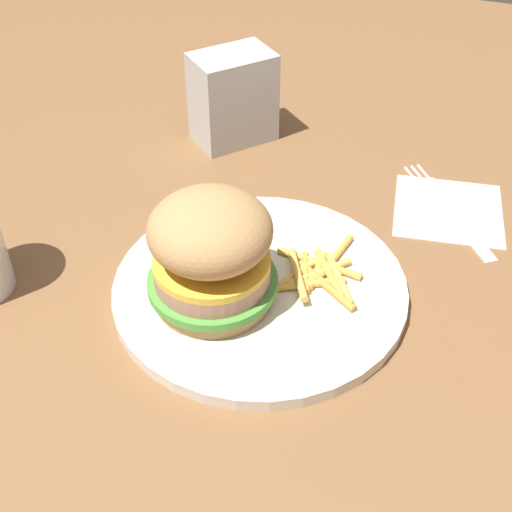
% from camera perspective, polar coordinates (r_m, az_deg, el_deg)
% --- Properties ---
extents(ground_plane, '(1.60, 1.60, 0.00)m').
position_cam_1_polar(ground_plane, '(0.63, 0.32, -3.02)').
color(ground_plane, brown).
extents(plate, '(0.26, 0.26, 0.01)m').
position_cam_1_polar(plate, '(0.63, -0.00, -2.49)').
color(plate, silver).
rests_on(plate, ground_plane).
extents(sandwich, '(0.11, 0.11, 0.10)m').
position_cam_1_polar(sandwich, '(0.58, -3.71, 0.35)').
color(sandwich, tan).
rests_on(sandwich, plate).
extents(fries_pile, '(0.09, 0.11, 0.01)m').
position_cam_1_polar(fries_pile, '(0.63, 5.06, -1.43)').
color(fries_pile, gold).
rests_on(fries_pile, plate).
extents(napkin, '(0.12, 0.12, 0.00)m').
position_cam_1_polar(napkin, '(0.75, 15.50, 3.68)').
color(napkin, white).
rests_on(napkin, ground_plane).
extents(fork, '(0.11, 0.15, 0.00)m').
position_cam_1_polar(fork, '(0.75, 15.48, 3.90)').
color(fork, silver).
rests_on(fork, napkin).
extents(napkin_dispenser, '(0.10, 0.11, 0.11)m').
position_cam_1_polar(napkin_dispenser, '(0.82, -1.90, 12.85)').
color(napkin_dispenser, '#B7BABF').
rests_on(napkin_dispenser, ground_plane).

